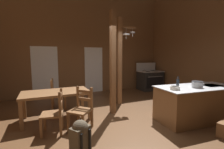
{
  "coord_description": "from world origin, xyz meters",
  "views": [
    {
      "loc": [
        -1.82,
        -3.35,
        1.68
      ],
      "look_at": [
        0.17,
        1.05,
        1.1
      ],
      "focal_mm": 25.16,
      "sensor_mm": 36.0,
      "label": 1
    }
  ],
  "objects": [
    {
      "name": "mixing_bowl_on_counter",
      "position": [
        1.01,
        -0.66,
        0.93
      ],
      "size": [
        0.22,
        0.22,
        0.08
      ],
      "color": "silver",
      "rests_on": "kitchen_island"
    },
    {
      "name": "glazed_door_back_left",
      "position": [
        -1.69,
        3.54,
        1.02
      ],
      "size": [
        1.0,
        0.01,
        2.05
      ],
      "primitive_type": "cube",
      "color": "white",
      "rests_on": "ground_plane"
    },
    {
      "name": "ground_plane",
      "position": [
        0.0,
        0.0,
        -0.05
      ],
      "size": [
        8.3,
        7.9,
        0.1
      ],
      "primitive_type": "cube",
      "color": "brown"
    },
    {
      "name": "wall_right",
      "position": [
        3.82,
        0.0,
        2.29
      ],
      "size": [
        0.14,
        7.9,
        4.59
      ],
      "primitive_type": "cube",
      "color": "brown",
      "rests_on": "ground_plane"
    },
    {
      "name": "stove_range",
      "position": [
        3.06,
        2.88,
        0.48
      ],
      "size": [
        1.16,
        0.85,
        1.32
      ],
      "color": "#252525",
      "rests_on": "ground_plane"
    },
    {
      "name": "dining_table",
      "position": [
        -1.5,
        0.95,
        0.65
      ],
      "size": [
        1.71,
        0.91,
        0.74
      ],
      "color": "brown",
      "rests_on": "ground_plane"
    },
    {
      "name": "support_post_with_pot_rack",
      "position": [
        0.65,
        1.43,
        1.58
      ],
      "size": [
        0.69,
        0.25,
        2.94
      ],
      "color": "brown",
      "rests_on": "ground_plane"
    },
    {
      "name": "bottle_tall_on_counter",
      "position": [
        1.34,
        -0.44,
        1.0
      ],
      "size": [
        0.07,
        0.07,
        0.27
      ],
      "color": "#1E2328",
      "rests_on": "kitchen_island"
    },
    {
      "name": "ladderback_chair_by_post",
      "position": [
        -1.41,
        1.82,
        0.45
      ],
      "size": [
        0.5,
        0.5,
        0.95
      ],
      "color": "brown",
      "rests_on": "ground_plane"
    },
    {
      "name": "kitchen_island",
      "position": [
        1.86,
        -0.63,
        0.44
      ],
      "size": [
        2.24,
        1.16,
        0.89
      ],
      "color": "brown",
      "rests_on": "ground_plane"
    },
    {
      "name": "wall_back",
      "position": [
        0.0,
        3.62,
        2.29
      ],
      "size": [
        8.3,
        0.14,
        4.59
      ],
      "primitive_type": "cube",
      "color": "brown",
      "rests_on": "ground_plane"
    },
    {
      "name": "backpack",
      "position": [
        -1.27,
        -0.81,
        0.31
      ],
      "size": [
        0.39,
        0.38,
        0.6
      ],
      "color": "#4C4233",
      "rests_on": "ground_plane"
    },
    {
      "name": "glazed_panel_back_right",
      "position": [
        0.37,
        3.54,
        1.02
      ],
      "size": [
        0.84,
        0.01,
        2.05
      ],
      "primitive_type": "cube",
      "color": "white",
      "rests_on": "ground_plane"
    },
    {
      "name": "support_post_center",
      "position": [
        0.05,
        0.74,
        1.47
      ],
      "size": [
        0.14,
        0.14,
        2.94
      ],
      "color": "brown",
      "rests_on": "ground_plane"
    },
    {
      "name": "ladderback_chair_near_window",
      "position": [
        -1.61,
        0.13,
        0.45
      ],
      "size": [
        0.52,
        0.52,
        0.95
      ],
      "color": "brown",
      "rests_on": "ground_plane"
    },
    {
      "name": "ladderback_chair_at_table_end",
      "position": [
        -1.02,
        0.12,
        0.45
      ],
      "size": [
        0.62,
        0.62,
        0.95
      ],
      "color": "brown",
      "rests_on": "ground_plane"
    },
    {
      "name": "stockpot_on_counter",
      "position": [
        1.73,
        -0.7,
        0.97
      ],
      "size": [
        0.33,
        0.27,
        0.16
      ],
      "color": "#B7BABF",
      "rests_on": "kitchen_island"
    }
  ]
}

